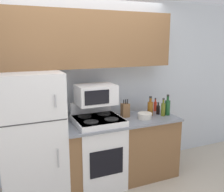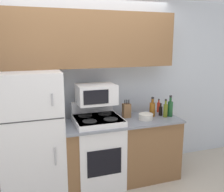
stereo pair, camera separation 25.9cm
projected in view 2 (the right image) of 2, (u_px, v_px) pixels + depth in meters
name	position (u px, v px, depth m)	size (l,w,h in m)	color
wall_back	(87.00, 88.00, 3.61)	(8.00, 0.05, 2.55)	silver
lower_cabinets	(121.00, 150.00, 3.49)	(1.60, 0.62, 0.88)	brown
refrigerator	(32.00, 135.00, 3.10)	(0.74, 0.73, 1.59)	white
upper_cabinets	(89.00, 40.00, 3.29)	(2.34, 0.33, 0.73)	brown
stove	(98.00, 150.00, 3.36)	(0.61, 0.60, 1.12)	white
microwave	(96.00, 94.00, 3.29)	(0.50, 0.37, 0.26)	white
knife_block	(126.00, 110.00, 3.49)	(0.11, 0.09, 0.25)	brown
bowl	(146.00, 116.00, 3.40)	(0.20, 0.20, 0.08)	silver
bottle_soy_sauce	(161.00, 111.00, 3.59)	(0.05, 0.05, 0.18)	black
bottle_hot_sauce	(159.00, 107.00, 3.77)	(0.05, 0.05, 0.20)	red
bottle_whiskey	(152.00, 109.00, 3.54)	(0.08, 0.08, 0.28)	brown
bottle_olive_oil	(165.00, 110.00, 3.50)	(0.06, 0.06, 0.26)	#5B6619
bottle_wine_green	(170.00, 108.00, 3.54)	(0.08, 0.08, 0.30)	#194C23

